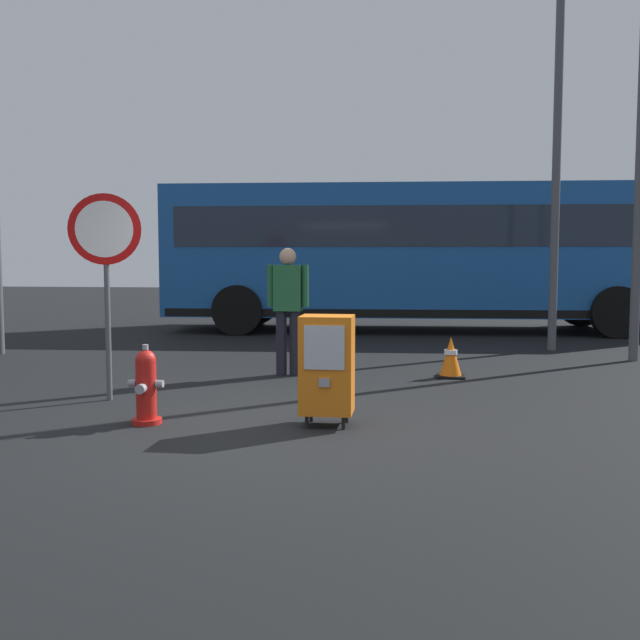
{
  "coord_description": "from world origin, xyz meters",
  "views": [
    {
      "loc": [
        1.32,
        -6.41,
        1.56
      ],
      "look_at": [
        0.3,
        1.2,
        0.9
      ],
      "focal_mm": 41.58,
      "sensor_mm": 36.0,
      "label": 1
    }
  ],
  "objects_px": {
    "bus_near": "(420,250)",
    "street_light_far_left": "(559,51)",
    "fire_hydrant": "(146,387)",
    "newspaper_box_primary": "(327,364)",
    "pedestrian": "(288,303)",
    "stop_sign": "(106,253)",
    "traffic_cone": "(451,357)"
  },
  "relations": [
    {
      "from": "bus_near",
      "to": "street_light_far_left",
      "type": "relative_size",
      "value": 1.24
    },
    {
      "from": "fire_hydrant",
      "to": "street_light_far_left",
      "type": "distance_m",
      "value": 8.99
    },
    {
      "from": "street_light_far_left",
      "to": "fire_hydrant",
      "type": "bearing_deg",
      "value": -127.46
    },
    {
      "from": "newspaper_box_primary",
      "to": "pedestrian",
      "type": "height_order",
      "value": "pedestrian"
    },
    {
      "from": "bus_near",
      "to": "street_light_far_left",
      "type": "bearing_deg",
      "value": -57.98
    },
    {
      "from": "pedestrian",
      "to": "bus_near",
      "type": "distance_m",
      "value": 6.53
    },
    {
      "from": "pedestrian",
      "to": "stop_sign",
      "type": "bearing_deg",
      "value": -129.72
    },
    {
      "from": "fire_hydrant",
      "to": "stop_sign",
      "type": "xyz_separation_m",
      "value": [
        -0.82,
        1.04,
        1.25
      ]
    },
    {
      "from": "stop_sign",
      "to": "pedestrian",
      "type": "distance_m",
      "value": 2.63
    },
    {
      "from": "pedestrian",
      "to": "street_light_far_left",
      "type": "xyz_separation_m",
      "value": [
        3.91,
        3.17,
        3.93
      ]
    },
    {
      "from": "traffic_cone",
      "to": "street_light_far_left",
      "type": "xyz_separation_m",
      "value": [
        1.79,
        3.07,
        4.62
      ]
    },
    {
      "from": "street_light_far_left",
      "to": "pedestrian",
      "type": "bearing_deg",
      "value": -141.01
    },
    {
      "from": "fire_hydrant",
      "to": "traffic_cone",
      "type": "bearing_deg",
      "value": 46.56
    },
    {
      "from": "fire_hydrant",
      "to": "newspaper_box_primary",
      "type": "xyz_separation_m",
      "value": [
        1.68,
        0.16,
        0.22
      ]
    },
    {
      "from": "pedestrian",
      "to": "bus_near",
      "type": "bearing_deg",
      "value": 74.62
    },
    {
      "from": "stop_sign",
      "to": "traffic_cone",
      "type": "height_order",
      "value": "stop_sign"
    },
    {
      "from": "fire_hydrant",
      "to": "bus_near",
      "type": "xyz_separation_m",
      "value": [
        2.53,
        9.25,
        1.36
      ]
    },
    {
      "from": "newspaper_box_primary",
      "to": "bus_near",
      "type": "distance_m",
      "value": 9.2
    },
    {
      "from": "newspaper_box_primary",
      "to": "stop_sign",
      "type": "height_order",
      "value": "stop_sign"
    },
    {
      "from": "fire_hydrant",
      "to": "bus_near",
      "type": "bearing_deg",
      "value": 74.7
    },
    {
      "from": "newspaper_box_primary",
      "to": "stop_sign",
      "type": "xyz_separation_m",
      "value": [
        -2.5,
        0.88,
        1.03
      ]
    },
    {
      "from": "stop_sign",
      "to": "traffic_cone",
      "type": "xyz_separation_m",
      "value": [
        3.75,
        2.05,
        -1.34
      ]
    },
    {
      "from": "newspaper_box_primary",
      "to": "pedestrian",
      "type": "bearing_deg",
      "value": 107.01
    },
    {
      "from": "newspaper_box_primary",
      "to": "bus_near",
      "type": "height_order",
      "value": "bus_near"
    },
    {
      "from": "fire_hydrant",
      "to": "street_light_far_left",
      "type": "xyz_separation_m",
      "value": [
        4.72,
        6.16,
        4.52
      ]
    },
    {
      "from": "fire_hydrant",
      "to": "pedestrian",
      "type": "bearing_deg",
      "value": 74.86
    },
    {
      "from": "pedestrian",
      "to": "bus_near",
      "type": "xyz_separation_m",
      "value": [
        1.72,
        6.25,
        0.76
      ]
    },
    {
      "from": "pedestrian",
      "to": "street_light_far_left",
      "type": "relative_size",
      "value": 0.19
    },
    {
      "from": "fire_hydrant",
      "to": "pedestrian",
      "type": "height_order",
      "value": "pedestrian"
    },
    {
      "from": "newspaper_box_primary",
      "to": "street_light_far_left",
      "type": "bearing_deg",
      "value": 63.15
    },
    {
      "from": "fire_hydrant",
      "to": "traffic_cone",
      "type": "xyz_separation_m",
      "value": [
        2.93,
        3.09,
        -0.09
      ]
    },
    {
      "from": "fire_hydrant",
      "to": "traffic_cone",
      "type": "height_order",
      "value": "fire_hydrant"
    }
  ]
}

